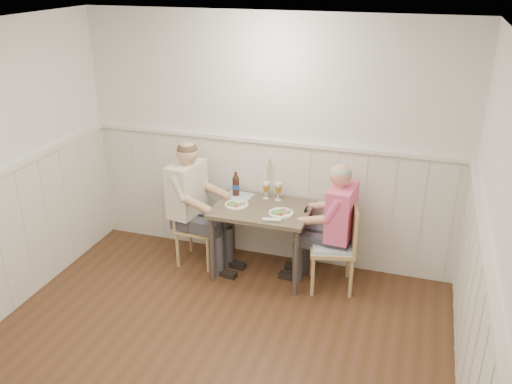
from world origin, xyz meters
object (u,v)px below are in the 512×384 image
chair_left (193,222)px  man_in_pink (336,235)px  grass_vase (267,178)px  diner_cream (192,213)px  beer_bottle (236,185)px  dining_table (262,216)px  chair_right (338,243)px

chair_left → man_in_pink: (1.52, 0.01, 0.08)m
man_in_pink → grass_vase: 0.93m
diner_cream → beer_bottle: 0.55m
chair_left → diner_cream: size_ratio=0.62×
chair_left → grass_vase: 0.92m
dining_table → grass_vase: bearing=97.8°
chair_right → beer_bottle: beer_bottle is taller
dining_table → beer_bottle: 0.46m
diner_cream → dining_table: bearing=1.5°
dining_table → grass_vase: 0.43m
chair_right → man_in_pink: man_in_pink is taller
chair_right → dining_table: bearing=177.7°
diner_cream → grass_vase: bearing=24.4°
man_in_pink → diner_cream: bearing=-178.6°
dining_table → grass_vase: (-0.04, 0.31, 0.29)m
dining_table → beer_bottle: (-0.35, 0.20, 0.22)m
diner_cream → chair_right: bearing=-0.4°
man_in_pink → grass_vase: (-0.79, 0.29, 0.39)m
dining_table → chair_left: chair_left is taller
chair_right → man_in_pink: size_ratio=0.69×
man_in_pink → chair_left: bearing=-179.6°
grass_vase → diner_cream: bearing=-155.6°
dining_table → beer_bottle: bearing=149.8°
diner_cream → man_in_pink: bearing=1.4°
chair_left → diner_cream: 0.12m
chair_right → grass_vase: size_ratio=2.10×
chair_right → diner_cream: size_ratio=0.65×
grass_vase → man_in_pink: bearing=-20.2°
beer_bottle → diner_cream: bearing=-151.9°
chair_right → chair_left: bearing=178.6°
diner_cream → grass_vase: diner_cream is taller
man_in_pink → beer_bottle: man_in_pink is taller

